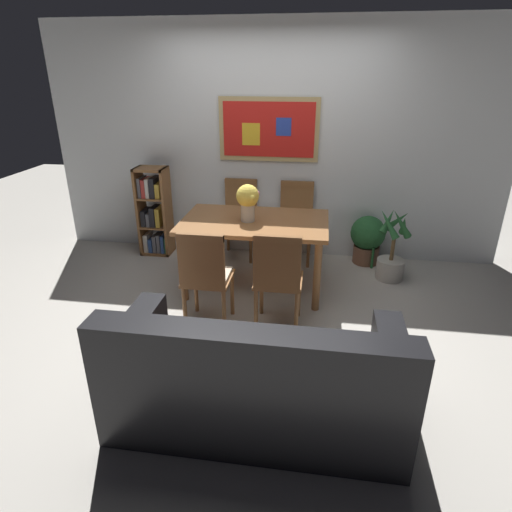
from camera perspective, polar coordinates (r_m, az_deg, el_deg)
ground_plane at (r=4.04m, az=-0.49°, el=-7.54°), size 12.00×12.00×0.00m
wall_back_with_painting at (r=5.05m, az=2.30°, el=14.60°), size 5.20×0.14×2.60m
dining_table at (r=4.26m, az=-0.17°, el=3.58°), size 1.43×0.91×0.73m
dining_chair_near_left at (r=3.60m, az=-6.75°, el=-2.10°), size 0.40×0.41×0.91m
dining_chair_far_left at (r=5.11m, az=-2.17°, el=5.85°), size 0.40×0.41×0.91m
dining_chair_near_right at (r=3.55m, az=2.92°, el=-2.38°), size 0.40×0.41×0.91m
dining_chair_far_right at (r=5.01m, az=5.30°, el=5.43°), size 0.40×0.41×0.91m
leather_couch at (r=2.77m, az=-0.08°, el=-16.29°), size 1.80×0.84×0.84m
bookshelf at (r=5.30m, az=-13.30°, el=5.41°), size 0.36×0.28×1.05m
potted_ivy at (r=5.11m, az=14.56°, el=2.31°), size 0.39×0.39×0.63m
potted_palm at (r=4.78m, az=17.55°, el=0.21°), size 0.38×0.40×0.83m
flower_vase at (r=4.13m, az=-1.09°, el=7.52°), size 0.22×0.22×0.36m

